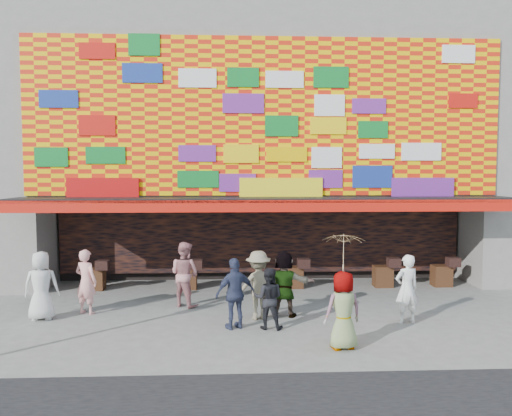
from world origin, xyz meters
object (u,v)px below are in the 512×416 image
at_px(ped_b, 86,282).
at_px(parasol, 344,252).
at_px(ped_a, 41,286).
at_px(ped_c, 268,298).
at_px(ped_e, 235,293).
at_px(ped_g, 343,310).
at_px(ped_d, 258,285).
at_px(ped_h, 407,289).
at_px(ped_f, 284,284).
at_px(ped_i, 185,274).

distance_m(ped_b, parasol, 7.12).
xyz_separation_m(ped_a, ped_c, (5.81, -1.01, -0.14)).
bearing_deg(ped_b, ped_e, -177.90).
bearing_deg(ped_g, parasol, -13.52).
bearing_deg(ped_e, ped_d, -152.15).
bearing_deg(ped_e, ped_c, 153.06).
height_order(ped_d, ped_g, ped_d).
relative_size(ped_a, ped_c, 1.19).
height_order(ped_c, ped_h, ped_h).
bearing_deg(ped_h, ped_d, -20.33).
height_order(ped_f, ped_h, same).
bearing_deg(ped_d, ped_h, 159.35).
bearing_deg(ped_f, ped_h, -179.86).
relative_size(ped_a, ped_g, 1.05).
relative_size(ped_a, ped_i, 0.97).
xyz_separation_m(ped_f, parasol, (1.02, -2.51, 1.23)).
distance_m(ped_g, parasol, 1.26).
distance_m(ped_i, parasol, 5.38).
bearing_deg(ped_e, ped_f, -167.19).
relative_size(ped_c, ped_h, 0.86).
height_order(ped_d, parasol, parasol).
bearing_deg(ped_e, ped_b, -45.01).
bearing_deg(ped_f, parasol, 125.53).
height_order(ped_g, parasol, parasol).
xyz_separation_m(ped_c, ped_g, (1.51, -1.49, 0.10)).
bearing_deg(ped_a, ped_c, 162.12).
distance_m(ped_c, ped_i, 3.14).
bearing_deg(ped_f, ped_e, 50.80).
bearing_deg(ped_h, ped_e, -8.97).
bearing_deg(ped_c, ped_e, 8.16).
height_order(ped_d, ped_h, ped_d).
distance_m(ped_c, ped_d, 0.85).
relative_size(ped_c, ped_f, 0.86).
xyz_separation_m(ped_c, parasol, (1.51, -1.49, 1.36)).
bearing_deg(ped_d, ped_b, -21.68).
relative_size(ped_e, ped_g, 1.03).
bearing_deg(ped_i, ped_f, -169.25).
bearing_deg(ped_h, ped_b, -20.90).
bearing_deg(ped_c, ped_g, 146.01).
distance_m(ped_h, ped_i, 6.08).
relative_size(ped_b, ped_g, 1.03).
bearing_deg(ped_g, ped_f, -81.45).
height_order(ped_h, ped_i, ped_i).
distance_m(ped_a, parasol, 7.83).
height_order(ped_c, ped_e, ped_e).
relative_size(ped_a, ped_e, 1.03).
height_order(ped_b, parasol, parasol).
height_order(ped_c, ped_d, ped_d).
relative_size(ped_a, ped_h, 1.02).
height_order(ped_a, ped_d, same).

